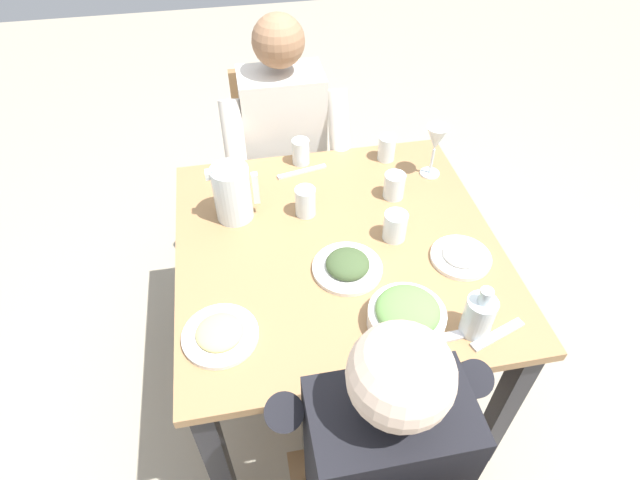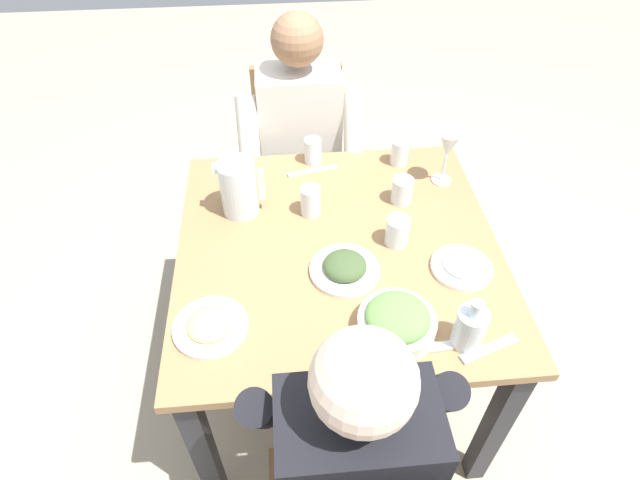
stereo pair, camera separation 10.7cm
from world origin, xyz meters
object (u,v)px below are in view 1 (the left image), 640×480
Objects in this scene: water_pitcher at (233,193)px; plate_dolmas at (348,266)px; diner_near at (370,437)px; plate_yoghurt at (461,256)px; water_glass_near_left at (395,226)px; wine_glass at (436,141)px; water_glass_far_right at (301,152)px; water_glass_center at (387,148)px; plate_fries at (220,334)px; water_glass_by_pitcher at (305,202)px; diner_far at (288,158)px; chair_far at (283,158)px; water_glass_far_left at (394,186)px; salad_bowl at (407,315)px; dining_table at (337,267)px; oil_carafe at (478,317)px.

water_pitcher reaches higher than plate_dolmas.
diner_near reaches higher than plate_yoghurt.
water_glass_near_left is 0.38m from wine_glass.
water_glass_far_right is at bearing 124.53° from plate_yoghurt.
plate_fries is at bearing -133.27° from water_glass_center.
water_pitcher is 1.89× the size of water_glass_by_pitcher.
water_glass_by_pitcher reaches higher than water_glass_far_right.
chair_far is at bearing 90.00° from diner_far.
plate_yoghurt is 2.03× the size of water_glass_far_left.
salad_bowl is 0.76m from water_glass_center.
chair_far is at bearing 99.75° from salad_bowl.
wine_glass is (0.48, -0.50, 0.36)m from chair_far.
plate_fries is at bearing -143.50° from dining_table.
dining_table is 1.12× the size of chair_far.
plate_dolmas is (0.31, -0.30, -0.08)m from water_pitcher.
plate_dolmas is 0.57m from wine_glass.
diner_near is at bearing -88.63° from chair_far.
water_glass_center is (0.27, 0.41, 0.15)m from dining_table.
diner_near reaches higher than chair_far.
water_glass_near_left is (0.26, -0.79, 0.27)m from chair_far.
water_glass_far_left is at bearing 70.14° from diner_near.
water_pitcher is 0.44m from plate_dolmas.
chair_far is 0.71m from water_pitcher.
diner_near is 5.67× the size of plate_dolmas.
diner_near is 0.84m from water_pitcher.
water_glass_by_pitcher is at bearing -96.17° from water_glass_far_right.
diner_near is (-0.04, -0.58, 0.03)m from dining_table.
oil_carafe is (0.33, -0.83, 0.01)m from water_glass_far_right.
oil_carafe is (0.02, -0.79, 0.01)m from water_glass_center.
plate_fries is at bearing 171.15° from oil_carafe.
water_glass_by_pitcher is (-0.25, 0.16, 0.00)m from water_glass_near_left.
oil_carafe is at bearing -43.99° from plate_dolmas.
salad_bowl is 1.26× the size of oil_carafe.
chair_far is 9.37× the size of water_glass_near_left.
water_pitcher is 0.74m from plate_yoghurt.
diner_far is at bearing 97.60° from dining_table.
water_glass_near_left is at bearing -32.88° from water_glass_by_pitcher.
wine_glass reaches higher than plate_fries.
water_pitcher reaches higher than plate_fries.
water_glass_far_right is 0.48m from wine_glass.
water_pitcher is at bearing 81.10° from plate_fries.
water_glass_far_left reaches higher than dining_table.
water_glass_far_left is 0.31m from water_glass_by_pitcher.
water_glass_near_left and water_glass_far_right have the same top height.
water_glass_center is at bearing 91.33° from oil_carafe.
plate_dolmas is 2.07× the size of water_glass_by_pitcher.
plate_fries is 0.94m from water_glass_center.
plate_fries is at bearing -114.68° from water_glass_far_right.
water_pitcher is 0.61m from water_glass_center.
water_glass_near_left is 0.40m from oil_carafe.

